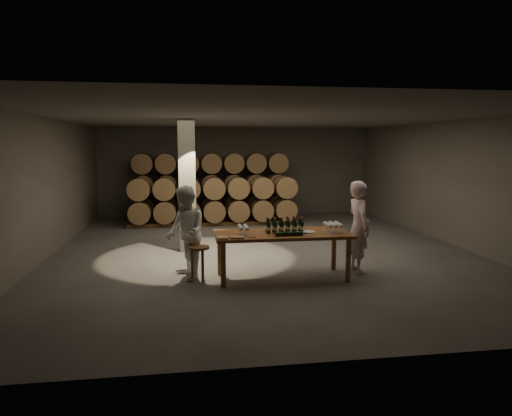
{
  "coord_description": "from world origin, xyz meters",
  "views": [
    {
      "loc": [
        -1.78,
        -10.96,
        2.56
      ],
      "look_at": [
        -0.2,
        -0.39,
        1.1
      ],
      "focal_mm": 32.0,
      "sensor_mm": 36.0,
      "label": 1
    }
  ],
  "objects": [
    {
      "name": "pen",
      "position": [
        -0.64,
        -2.9,
        0.91
      ],
      "size": [
        0.14,
        0.05,
        0.01
      ],
      "primitive_type": "cylinder",
      "rotation": [
        0.0,
        1.57,
        0.3
      ],
      "color": "black",
      "rests_on": "tasting_table"
    },
    {
      "name": "barrel_stack_back",
      "position": [
        -0.96,
        5.2,
        1.2
      ],
      "size": [
        5.48,
        0.95,
        2.31
      ],
      "color": "brown",
      "rests_on": "ground"
    },
    {
      "name": "notebook_near",
      "position": [
        -0.91,
        -2.88,
        0.92
      ],
      "size": [
        0.29,
        0.25,
        0.03
      ],
      "primitive_type": "cube",
      "rotation": [
        0.0,
        0.0,
        -0.21
      ],
      "color": "olive",
      "rests_on": "tasting_table"
    },
    {
      "name": "bottle_cluster",
      "position": [
        0.04,
        -2.47,
        1.01
      ],
      "size": [
        0.73,
        0.23,
        0.3
      ],
      "color": "black",
      "rests_on": "tasting_table"
    },
    {
      "name": "person_woman",
      "position": [
        -1.85,
        -2.24,
        0.91
      ],
      "size": [
        0.93,
        1.05,
        1.81
      ],
      "primitive_type": "imported",
      "rotation": [
        0.0,
        0.0,
        -1.25
      ],
      "color": "white",
      "rests_on": "ground"
    },
    {
      "name": "room",
      "position": [
        -1.8,
        0.2,
        1.6
      ],
      "size": [
        12.0,
        12.0,
        12.0
      ],
      "color": "#4A4846",
      "rests_on": "ground"
    },
    {
      "name": "glass_cluster_left",
      "position": [
        -0.77,
        -2.55,
        1.03
      ],
      "size": [
        0.19,
        0.41,
        0.17
      ],
      "color": "silver",
      "rests_on": "tasting_table"
    },
    {
      "name": "tasting_table",
      "position": [
        0.0,
        -2.5,
        0.8
      ],
      "size": [
        2.6,
        1.1,
        0.9
      ],
      "color": "brown",
      "rests_on": "ground"
    },
    {
      "name": "stool",
      "position": [
        -1.6,
        -2.43,
        0.55
      ],
      "size": [
        0.4,
        0.4,
        0.67
      ],
      "rotation": [
        0.0,
        0.0,
        0.43
      ],
      "color": "brown",
      "rests_on": "ground"
    },
    {
      "name": "glass_cluster_right",
      "position": [
        0.99,
        -2.56,
        1.03
      ],
      "size": [
        0.31,
        0.42,
        0.19
      ],
      "color": "silver",
      "rests_on": "tasting_table"
    },
    {
      "name": "plate",
      "position": [
        0.49,
        -2.53,
        0.91
      ],
      "size": [
        0.29,
        0.29,
        0.02
      ],
      "primitive_type": "cylinder",
      "color": "silver",
      "rests_on": "tasting_table"
    },
    {
      "name": "person_man",
      "position": [
        1.61,
        -2.3,
        0.93
      ],
      "size": [
        0.48,
        0.71,
        1.87
      ],
      "primitive_type": "imported",
      "rotation": [
        0.0,
        0.0,
        1.63
      ],
      "color": "silver",
      "rests_on": "ground"
    },
    {
      "name": "lying_bottles",
      "position": [
        0.06,
        -2.82,
        0.94
      ],
      "size": [
        0.61,
        0.08,
        0.08
      ],
      "color": "black",
      "rests_on": "tasting_table"
    },
    {
      "name": "barrel_stack_front",
      "position": [
        -0.96,
        3.8,
        0.83
      ],
      "size": [
        5.48,
        0.95,
        1.57
      ],
      "color": "brown",
      "rests_on": "ground"
    },
    {
      "name": "notebook_corner",
      "position": [
        -1.17,
        -2.85,
        0.91
      ],
      "size": [
        0.26,
        0.3,
        0.02
      ],
      "primitive_type": "cube",
      "rotation": [
        0.0,
        0.0,
        -0.23
      ],
      "color": "olive",
      "rests_on": "tasting_table"
    }
  ]
}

